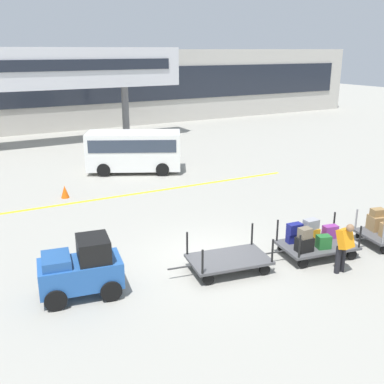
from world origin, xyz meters
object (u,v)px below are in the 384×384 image
(baggage_tug, at_px, (82,269))
(baggage_handler, at_px, (344,245))
(baggage_cart_lead, at_px, (228,260))
(baggage_cart_middle, at_px, (313,240))
(shuttle_van, at_px, (134,149))
(safety_cone_near, at_px, (65,192))

(baggage_tug, xyz_separation_m, baggage_handler, (6.86, -2.44, 0.11))
(baggage_cart_lead, relative_size, baggage_cart_middle, 1.00)
(baggage_handler, bearing_deg, shuttle_van, 93.77)
(baggage_cart_lead, height_order, safety_cone_near, baggage_cart_lead)
(baggage_tug, distance_m, baggage_cart_lead, 4.18)
(baggage_tug, bearing_deg, baggage_cart_lead, -9.94)
(baggage_cart_lead, relative_size, safety_cone_near, 5.60)
(safety_cone_near, bearing_deg, baggage_handler, -64.35)
(baggage_tug, xyz_separation_m, safety_cone_near, (1.65, 8.42, -0.48))
(baggage_cart_middle, bearing_deg, baggage_cart_lead, 170.89)
(shuttle_van, bearing_deg, baggage_cart_middle, -85.50)
(baggage_handler, xyz_separation_m, safety_cone_near, (-5.22, 10.86, -0.59))
(baggage_cart_middle, bearing_deg, shuttle_van, 94.50)
(baggage_cart_middle, xyz_separation_m, baggage_handler, (-0.07, -1.27, 0.33))
(baggage_tug, relative_size, baggage_cart_middle, 0.73)
(baggage_cart_lead, xyz_separation_m, safety_cone_near, (-2.45, 9.14, -0.07))
(baggage_handler, relative_size, shuttle_van, 0.30)
(baggage_cart_lead, bearing_deg, baggage_tug, 170.06)
(baggage_cart_lead, xyz_separation_m, baggage_cart_middle, (2.84, -0.46, 0.19))
(baggage_handler, height_order, shuttle_van, shuttle_van)
(safety_cone_near, bearing_deg, baggage_cart_middle, -61.14)
(shuttle_van, bearing_deg, baggage_tug, -118.45)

